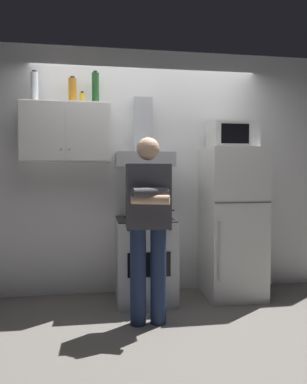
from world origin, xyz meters
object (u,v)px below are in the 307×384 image
bottle_wine_green (95,89)px  range_hood (144,149)px  stove_oven (145,259)px  cooking_pot (159,214)px  upper_cabinet (67,133)px  bottle_liquor_amber (73,91)px  microwave (232,136)px  bottle_spice_jar (82,99)px  person_standing (148,223)px  refrigerator (232,223)px  bottle_vodka_clear (35,88)px

bottle_wine_green → range_hood: bearing=-2.4°
stove_oven → cooking_pot: 0.52m
upper_cabinet → bottle_liquor_amber: bottle_liquor_amber is taller
microwave → bottle_spice_jar: 1.64m
upper_cabinet → bottle_wine_green: (0.30, 0.02, 0.47)m
upper_cabinet → bottle_wine_green: size_ratio=2.58×
range_hood → person_standing: 1.01m
refrigerator → bottle_spice_jar: bottle_spice_jar is taller
bottle_wine_green → upper_cabinet: bearing=-175.6°
bottle_wine_green → bottle_spice_jar: bearing=-176.9°
cooking_pot → person_standing: bearing=-110.3°
bottle_spice_jar → microwave: bearing=-4.4°
microwave → bottle_wine_green: (-1.45, 0.13, 0.48)m
refrigerator → bottle_liquor_amber: (-1.69, 0.15, 1.38)m
upper_cabinet → cooking_pot: 1.27m
upper_cabinet → bottle_spice_jar: size_ratio=6.83×
range_hood → cooking_pot: range_hood is taller
stove_oven → bottle_liquor_amber: bearing=168.8°
microwave → person_standing: 1.45m
upper_cabinet → microwave: size_ratio=1.88×
stove_oven → bottle_liquor_amber: bottle_liquor_amber is taller
upper_cabinet → stove_oven: bearing=-8.9°
upper_cabinet → person_standing: 1.35m
range_hood → bottle_spice_jar: bearing=178.7°
upper_cabinet → bottle_wine_green: bearing=4.4°
microwave → bottle_liquor_amber: 1.75m
range_hood → refrigerator: size_ratio=0.47×
range_hood → microwave: (0.95, -0.11, 0.14)m
microwave → stove_oven: bearing=-178.8°
bottle_spice_jar → cooking_pot: bearing=-18.7°
range_hood → bottle_liquor_amber: bottle_liquor_amber is taller
cooking_pot → bottle_spice_jar: 1.44m
refrigerator → bottle_vodka_clear: (-2.07, 0.16, 1.41)m
upper_cabinet → bottle_liquor_amber: (0.06, 0.02, 0.43)m
person_standing → bottle_wine_green: 1.58m
upper_cabinet → range_hood: range_hood is taller
microwave → bottle_vodka_clear: (-2.07, 0.14, 0.47)m
stove_oven → microwave: bearing=1.2°
person_standing → range_hood: bearing=86.1°
range_hood → microwave: bearing=-6.5°
person_standing → cooking_pot: 0.52m
upper_cabinet → bottle_vodka_clear: bearing=173.3°
refrigerator → bottle_wine_green: bottle_wine_green is taller
cooking_pot → microwave: bearing=9.6°
cooking_pot → upper_cabinet: bearing=165.3°
refrigerator → microwave: 0.94m
range_hood → bottle_vodka_clear: size_ratio=2.26×
bottle_liquor_amber → cooking_pot: bearing=-17.0°
stove_oven → microwave: microwave is taller
microwave → range_hood: bearing=173.5°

